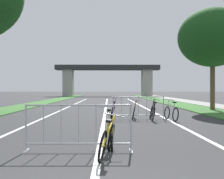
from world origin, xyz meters
TOP-DOWN VIEW (x-y plane):
  - grass_verge_left at (-6.46, 26.70)m, footprint 2.38×65.28m
  - grass_verge_right at (6.46, 26.70)m, footprint 2.38×65.28m
  - sidewalk_path_right at (8.79, 26.70)m, footprint 2.29×65.28m
  - lane_stripe_center at (0.00, 18.88)m, footprint 0.14×37.76m
  - lane_stripe_right_lane at (2.90, 18.88)m, footprint 0.14×37.76m
  - lane_stripe_left_lane at (-2.90, 18.88)m, footprint 0.14×37.76m
  - overpass_bridge at (0.00, 53.95)m, footprint 20.33×3.13m
  - tree_right_pine_near at (6.95, 15.78)m, footprint 4.46×4.46m
  - crowd_barrier_nearest at (-0.45, 3.58)m, footprint 2.38×0.46m
  - crowd_barrier_second at (1.58, 10.45)m, footprint 2.39×0.48m
  - bicycle_purple_0 at (0.40, 10.08)m, footprint 0.55×1.69m
  - bicycle_red_1 at (1.42, 10.82)m, footprint 0.49×1.59m
  - bicycle_white_2 at (2.98, 9.89)m, footprint 0.48×1.55m
  - bicycle_black_3 at (2.15, 9.92)m, footprint 0.53×1.60m
  - bicycle_yellow_4 at (0.19, 3.11)m, footprint 0.58×1.71m
  - bicycle_silver_5 at (0.26, 4.17)m, footprint 0.51×1.75m

SIDE VIEW (x-z plane):
  - lane_stripe_center at x=0.00m, z-range 0.00..0.01m
  - lane_stripe_right_lane at x=2.90m, z-range 0.00..0.01m
  - lane_stripe_left_lane at x=-2.90m, z-range 0.00..0.01m
  - grass_verge_left at x=-6.46m, z-range 0.00..0.05m
  - grass_verge_right at x=6.46m, z-range 0.00..0.05m
  - sidewalk_path_right at x=8.79m, z-range 0.00..0.08m
  - bicycle_red_1 at x=1.42m, z-range -0.13..0.82m
  - bicycle_white_2 at x=2.98m, z-range -0.13..0.82m
  - bicycle_yellow_4 at x=0.19m, z-range -0.08..0.78m
  - bicycle_black_3 at x=2.15m, z-range -0.14..0.85m
  - bicycle_silver_5 at x=0.26m, z-range -0.11..0.87m
  - bicycle_purple_0 at x=0.40m, z-range -0.13..0.90m
  - crowd_barrier_nearest at x=-0.45m, z-range 0.00..1.05m
  - crowd_barrier_second at x=1.58m, z-range 0.00..1.05m
  - overpass_bridge at x=0.00m, z-range 1.20..7.28m
  - tree_right_pine_near at x=6.95m, z-range 1.40..8.03m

